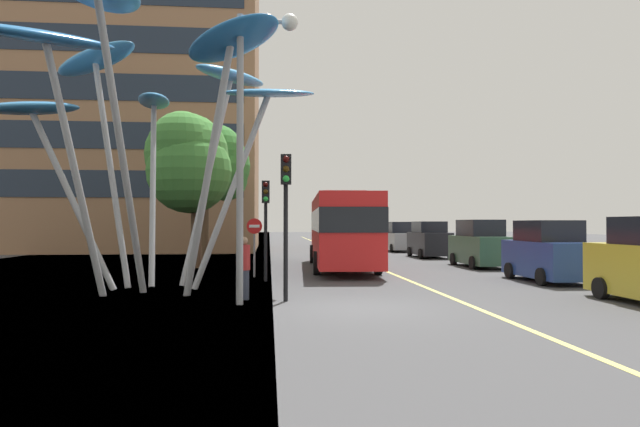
# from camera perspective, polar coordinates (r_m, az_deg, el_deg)

# --- Properties ---
(ground) EXTENTS (120.00, 240.00, 0.10)m
(ground) POSITION_cam_1_polar(r_m,az_deg,el_deg) (13.85, 1.45, -9.92)
(ground) COLOR #424244
(red_bus) EXTENTS (3.18, 11.65, 3.52)m
(red_bus) POSITION_cam_1_polar(r_m,az_deg,el_deg) (25.58, 2.23, -1.40)
(red_bus) COLOR red
(red_bus) RESTS_ON ground
(leaf_sculpture) EXTENTS (10.64, 11.52, 8.34)m
(leaf_sculpture) POSITION_cam_1_polar(r_m,az_deg,el_deg) (18.58, -17.49, 12.85)
(leaf_sculpture) COLOR #9EA0A5
(leaf_sculpture) RESTS_ON ground
(traffic_light_kerb_near) EXTENTS (0.28, 0.42, 3.93)m
(traffic_light_kerb_near) POSITION_cam_1_polar(r_m,az_deg,el_deg) (14.76, -3.55, 1.87)
(traffic_light_kerb_near) COLOR black
(traffic_light_kerb_near) RESTS_ON ground
(traffic_light_kerb_far) EXTENTS (0.28, 0.42, 3.62)m
(traffic_light_kerb_far) POSITION_cam_1_polar(r_m,az_deg,el_deg) (19.92, -5.64, 0.52)
(traffic_light_kerb_far) COLOR black
(traffic_light_kerb_far) RESTS_ON ground
(car_parked_mid) EXTENTS (1.95, 3.97, 2.20)m
(car_parked_mid) POSITION_cam_1_polar(r_m,az_deg,el_deg) (21.46, 22.50, -3.79)
(car_parked_mid) COLOR navy
(car_parked_mid) RESTS_ON ground
(car_parked_far) EXTENTS (1.91, 4.29, 2.27)m
(car_parked_far) POSITION_cam_1_polar(r_m,az_deg,el_deg) (27.57, 16.21, -3.14)
(car_parked_far) COLOR #2D5138
(car_parked_far) RESTS_ON ground
(car_side_street) EXTENTS (1.96, 4.12, 2.21)m
(car_side_street) POSITION_cam_1_polar(r_m,az_deg,el_deg) (34.54, 11.21, -2.75)
(car_side_street) COLOR black
(car_side_street) RESTS_ON ground
(car_far_side) EXTENTS (1.92, 4.53, 2.21)m
(car_far_side) POSITION_cam_1_polar(r_m,az_deg,el_deg) (41.70, 8.17, -2.48)
(car_far_side) COLOR gray
(car_far_side) RESTS_ON ground
(street_lamp) EXTENTS (1.59, 0.44, 7.58)m
(street_lamp) POSITION_cam_1_polar(r_m,az_deg,el_deg) (14.60, -6.87, 9.80)
(street_lamp) COLOR gray
(street_lamp) RESTS_ON ground
(tree_pavement_near) EXTENTS (4.00, 4.29, 7.20)m
(tree_pavement_near) POSITION_cam_1_polar(r_m,az_deg,el_deg) (26.27, -13.67, 5.40)
(tree_pavement_near) COLOR brown
(tree_pavement_near) RESTS_ON ground
(tree_pavement_far) EXTENTS (4.83, 5.03, 7.65)m
(tree_pavement_far) POSITION_cam_1_polar(r_m,az_deg,el_deg) (32.44, -11.34, 4.68)
(tree_pavement_far) COLOR brown
(tree_pavement_far) RESTS_ON ground
(pedestrian) EXTENTS (0.34, 0.34, 1.72)m
(pedestrian) POSITION_cam_1_polar(r_m,az_deg,el_deg) (15.32, -7.88, -5.61)
(pedestrian) COLOR #2D3342
(pedestrian) RESTS_ON ground
(no_entry_sign) EXTENTS (0.60, 0.12, 2.29)m
(no_entry_sign) POSITION_cam_1_polar(r_m,az_deg,el_deg) (21.59, -6.80, -2.51)
(no_entry_sign) COLOR gray
(no_entry_sign) RESTS_ON ground
(backdrop_building) EXTENTS (24.59, 14.88, 26.27)m
(backdrop_building) POSITION_cam_1_polar(r_m,az_deg,el_deg) (48.78, -21.45, 12.13)
(backdrop_building) COLOR #936B4C
(backdrop_building) RESTS_ON ground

